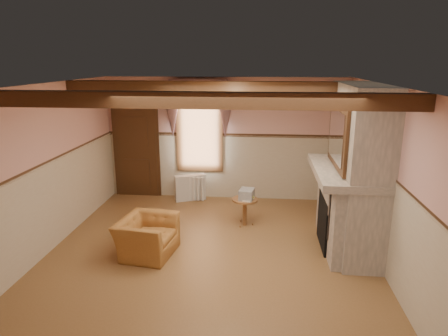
# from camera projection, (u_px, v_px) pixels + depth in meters

# --- Properties ---
(floor) EXTENTS (5.50, 6.00, 0.01)m
(floor) POSITION_uv_depth(u_px,v_px,m) (209.00, 256.00, 6.65)
(floor) COLOR brown
(floor) RESTS_ON ground
(ceiling) EXTENTS (5.50, 6.00, 0.01)m
(ceiling) POSITION_uv_depth(u_px,v_px,m) (207.00, 85.00, 5.92)
(ceiling) COLOR silver
(ceiling) RESTS_ON wall_back
(wall_back) EXTENTS (5.50, 0.02, 2.80)m
(wall_back) POSITION_uv_depth(u_px,v_px,m) (226.00, 139.00, 9.17)
(wall_back) COLOR #D29A91
(wall_back) RESTS_ON floor
(wall_front) EXTENTS (5.50, 0.02, 2.80)m
(wall_front) POSITION_uv_depth(u_px,v_px,m) (161.00, 274.00, 3.40)
(wall_front) COLOR #D29A91
(wall_front) RESTS_ON floor
(wall_left) EXTENTS (0.02, 6.00, 2.80)m
(wall_left) POSITION_uv_depth(u_px,v_px,m) (42.00, 171.00, 6.54)
(wall_left) COLOR #D29A91
(wall_left) RESTS_ON floor
(wall_right) EXTENTS (0.02, 6.00, 2.80)m
(wall_right) POSITION_uv_depth(u_px,v_px,m) (388.00, 181.00, 6.03)
(wall_right) COLOR #D29A91
(wall_right) RESTS_ON floor
(wainscot) EXTENTS (5.50, 6.00, 1.50)m
(wainscot) POSITION_uv_depth(u_px,v_px,m) (209.00, 214.00, 6.46)
(wainscot) COLOR #C2B69C
(wainscot) RESTS_ON floor
(chair_rail) EXTENTS (5.50, 6.00, 0.08)m
(chair_rail) POSITION_uv_depth(u_px,v_px,m) (208.00, 170.00, 6.26)
(chair_rail) COLOR black
(chair_rail) RESTS_ON wainscot
(firebox) EXTENTS (0.20, 0.95, 0.90)m
(firebox) POSITION_uv_depth(u_px,v_px,m) (327.00, 222.00, 6.93)
(firebox) COLOR black
(firebox) RESTS_ON floor
(armchair) EXTENTS (0.98, 1.08, 0.63)m
(armchair) POSITION_uv_depth(u_px,v_px,m) (147.00, 236.00, 6.66)
(armchair) COLOR #9E662D
(armchair) RESTS_ON floor
(side_table) EXTENTS (0.65, 0.65, 0.55)m
(side_table) POSITION_uv_depth(u_px,v_px,m) (245.00, 212.00, 7.84)
(side_table) COLOR brown
(side_table) RESTS_ON floor
(book_stack) EXTENTS (0.31, 0.36, 0.20)m
(book_stack) POSITION_uv_depth(u_px,v_px,m) (247.00, 194.00, 7.72)
(book_stack) COLOR #B7AD8C
(book_stack) RESTS_ON side_table
(radiator) EXTENTS (0.72, 0.43, 0.60)m
(radiator) POSITION_uv_depth(u_px,v_px,m) (190.00, 188.00, 9.24)
(radiator) COLOR silver
(radiator) RESTS_ON floor
(bowl) EXTENTS (0.34, 0.34, 0.08)m
(bowl) POSITION_uv_depth(u_px,v_px,m) (347.00, 167.00, 6.58)
(bowl) COLOR brown
(bowl) RESTS_ON mantel
(mantel_clock) EXTENTS (0.14, 0.24, 0.20)m
(mantel_clock) POSITION_uv_depth(u_px,v_px,m) (341.00, 155.00, 7.16)
(mantel_clock) COLOR black
(mantel_clock) RESTS_ON mantel
(oil_lamp) EXTENTS (0.11, 0.11, 0.28)m
(oil_lamp) POSITION_uv_depth(u_px,v_px,m) (343.00, 155.00, 6.95)
(oil_lamp) COLOR gold
(oil_lamp) RESTS_ON mantel
(candle_red) EXTENTS (0.06, 0.06, 0.16)m
(candle_red) POSITION_uv_depth(u_px,v_px,m) (351.00, 169.00, 6.29)
(candle_red) COLOR #A32414
(candle_red) RESTS_ON mantel
(jar_yellow) EXTENTS (0.06, 0.06, 0.12)m
(jar_yellow) POSITION_uv_depth(u_px,v_px,m) (350.00, 169.00, 6.38)
(jar_yellow) COLOR gold
(jar_yellow) RESTS_ON mantel
(fireplace) EXTENTS (0.85, 2.00, 2.80)m
(fireplace) POSITION_uv_depth(u_px,v_px,m) (357.00, 170.00, 6.64)
(fireplace) COLOR gray
(fireplace) RESTS_ON floor
(mantel) EXTENTS (1.05, 2.05, 0.12)m
(mantel) POSITION_uv_depth(u_px,v_px,m) (346.00, 172.00, 6.67)
(mantel) COLOR gray
(mantel) RESTS_ON fireplace
(overmantel_mirror) EXTENTS (0.06, 1.44, 1.04)m
(overmantel_mirror) POSITION_uv_depth(u_px,v_px,m) (337.00, 135.00, 6.52)
(overmantel_mirror) COLOR silver
(overmantel_mirror) RESTS_ON fireplace
(door) EXTENTS (1.10, 0.10, 2.10)m
(door) POSITION_uv_depth(u_px,v_px,m) (137.00, 153.00, 9.39)
(door) COLOR black
(door) RESTS_ON floor
(window) EXTENTS (1.06, 0.08, 2.02)m
(window) POSITION_uv_depth(u_px,v_px,m) (199.00, 128.00, 9.13)
(window) COLOR white
(window) RESTS_ON wall_back
(window_drapes) EXTENTS (1.30, 0.14, 1.40)m
(window_drapes) POSITION_uv_depth(u_px,v_px,m) (198.00, 102.00, 8.88)
(window_drapes) COLOR gray
(window_drapes) RESTS_ON wall_back
(ceiling_beam_front) EXTENTS (5.50, 0.18, 0.20)m
(ceiling_beam_front) POSITION_uv_depth(u_px,v_px,m) (194.00, 100.00, 4.79)
(ceiling_beam_front) COLOR black
(ceiling_beam_front) RESTS_ON ceiling
(ceiling_beam_back) EXTENTS (5.50, 0.18, 0.20)m
(ceiling_beam_back) POSITION_uv_depth(u_px,v_px,m) (216.00, 87.00, 7.10)
(ceiling_beam_back) COLOR black
(ceiling_beam_back) RESTS_ON ceiling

